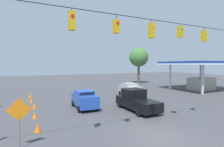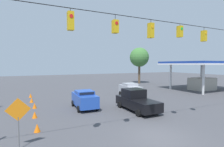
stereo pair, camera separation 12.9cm
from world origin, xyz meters
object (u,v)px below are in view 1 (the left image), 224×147
(sedan_blue_withflow_mid, at_px, (85,99))
(traffic_cone_second, at_px, (35,115))
(traffic_cone_fourth, at_px, (31,100))
(pickup_truck_black_crossing_near, at_px, (136,101))
(tree_horizon_left, at_px, (139,57))
(traffic_cone_nearest, at_px, (38,128))
(traffic_cone_fifth, at_px, (30,96))
(overhead_signal_span, at_px, (151,53))
(sedan_silver_oncoming_far, at_px, (130,90))
(traffic_cone_third, at_px, (34,106))
(gas_station, at_px, (202,69))
(work_zone_sign, at_px, (19,114))

(sedan_blue_withflow_mid, bearing_deg, traffic_cone_second, 15.60)
(sedan_blue_withflow_mid, xyz_separation_m, traffic_cone_fourth, (4.96, -5.53, -0.69))
(sedan_blue_withflow_mid, distance_m, traffic_cone_fourth, 7.46)
(pickup_truck_black_crossing_near, distance_m, tree_horizon_left, 25.84)
(pickup_truck_black_crossing_near, bearing_deg, traffic_cone_fourth, -42.54)
(traffic_cone_nearest, height_order, traffic_cone_fifth, same)
(traffic_cone_nearest, bearing_deg, tree_horizon_left, -137.40)
(overhead_signal_span, distance_m, sedan_silver_oncoming_far, 13.98)
(sedan_silver_oncoming_far, bearing_deg, traffic_cone_third, 5.75)
(traffic_cone_nearest, xyz_separation_m, gas_station, (-28.09, -8.17, 3.49))
(traffic_cone_second, relative_size, tree_horizon_left, 0.07)
(sedan_blue_withflow_mid, relative_size, tree_horizon_left, 0.50)
(overhead_signal_span, bearing_deg, traffic_cone_fourth, -63.48)
(work_zone_sign, bearing_deg, traffic_cone_fifth, -93.35)
(sedan_silver_oncoming_far, relative_size, tree_horizon_left, 0.49)
(pickup_truck_black_crossing_near, relative_size, gas_station, 0.44)
(traffic_cone_fourth, bearing_deg, pickup_truck_black_crossing_near, 137.46)
(traffic_cone_third, relative_size, traffic_cone_fifth, 1.00)
(traffic_cone_fifth, bearing_deg, work_zone_sign, 86.65)
(sedan_blue_withflow_mid, bearing_deg, sedan_silver_oncoming_far, -156.01)
(sedan_silver_oncoming_far, relative_size, work_zone_sign, 1.50)
(traffic_cone_nearest, bearing_deg, pickup_truck_black_crossing_near, -169.49)
(overhead_signal_span, distance_m, tree_horizon_left, 31.01)
(pickup_truck_black_crossing_near, height_order, traffic_cone_fifth, pickup_truck_black_crossing_near)
(traffic_cone_second, xyz_separation_m, work_zone_sign, (1.03, 5.72, 1.70))
(sedan_blue_withflow_mid, bearing_deg, tree_horizon_left, -137.96)
(sedan_silver_oncoming_far, xyz_separation_m, traffic_cone_second, (12.81, 4.89, -0.72))
(pickup_truck_black_crossing_near, relative_size, traffic_cone_second, 9.38)
(sedan_blue_withflow_mid, distance_m, traffic_cone_second, 5.15)
(traffic_cone_second, xyz_separation_m, traffic_cone_third, (-0.15, -3.61, 0.00))
(sedan_silver_oncoming_far, distance_m, traffic_cone_nearest, 15.31)
(traffic_cone_second, bearing_deg, tree_horizon_left, -142.22)
(traffic_cone_nearest, bearing_deg, gas_station, -163.78)
(overhead_signal_span, height_order, traffic_cone_second, overhead_signal_span)
(overhead_signal_span, xyz_separation_m, work_zone_sign, (7.90, -1.26, -3.44))
(traffic_cone_nearest, height_order, traffic_cone_fourth, same)
(traffic_cone_second, relative_size, traffic_cone_fifth, 1.00)
(pickup_truck_black_crossing_near, height_order, traffic_cone_nearest, pickup_truck_black_crossing_near)
(pickup_truck_black_crossing_near, relative_size, traffic_cone_fourth, 9.38)
(sedan_silver_oncoming_far, relative_size, sedan_blue_withflow_mid, 0.99)
(overhead_signal_span, xyz_separation_m, pickup_truck_black_crossing_near, (-2.50, -5.23, -4.45))
(sedan_silver_oncoming_far, height_order, traffic_cone_third, sedan_silver_oncoming_far)
(traffic_cone_nearest, bearing_deg, work_zone_sign, 65.10)
(traffic_cone_fourth, distance_m, traffic_cone_fifth, 3.55)
(pickup_truck_black_crossing_near, bearing_deg, traffic_cone_fifth, -52.21)
(traffic_cone_second, height_order, traffic_cone_fourth, same)
(overhead_signal_span, relative_size, pickup_truck_black_crossing_near, 4.43)
(sedan_blue_withflow_mid, relative_size, traffic_cone_nearest, 7.44)
(traffic_cone_fourth, height_order, tree_horizon_left, tree_horizon_left)
(overhead_signal_span, bearing_deg, traffic_cone_fifth, -68.24)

